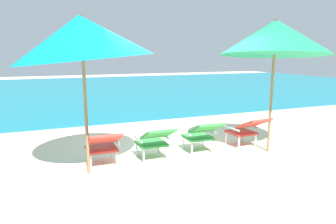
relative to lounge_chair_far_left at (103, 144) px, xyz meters
name	(u,v)px	position (x,y,z in m)	size (l,w,h in m)	color
ground_plane	(125,115)	(1.44, 4.23, -0.40)	(40.00, 40.00, 0.00)	beige
ocean_band	(90,89)	(1.44, 12.18, -0.40)	(40.00, 18.00, 0.01)	teal
lounge_chair_far_left	(103,144)	(0.00, 0.00, 0.00)	(0.56, 0.88, 0.68)	red
lounge_chair_near_left	(155,139)	(0.92, -0.03, 0.00)	(0.55, 0.87, 0.68)	#338E3D
lounge_chair_near_right	(202,133)	(1.90, 0.03, 0.00)	(0.57, 0.90, 0.68)	#338E3D
lounge_chair_far_right	(247,128)	(2.95, 0.02, 0.00)	(0.59, 0.91, 0.68)	red
beach_umbrella_left	(82,38)	(-0.27, -0.17, 1.74)	(2.63, 2.60, 2.58)	olive
beach_umbrella_right	(275,37)	(3.20, -0.35, 1.81)	(2.85, 2.86, 2.61)	olive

